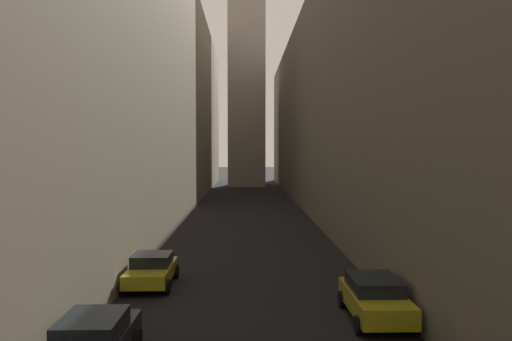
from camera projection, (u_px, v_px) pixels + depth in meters
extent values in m
plane|color=black|center=(248.00, 219.00, 43.88)|extent=(264.00, 264.00, 0.00)
cube|color=gray|center=(102.00, 85.00, 45.10)|extent=(15.22, 108.00, 23.65)
cube|color=#60594F|center=(376.00, 104.00, 45.70)|extent=(12.35, 108.00, 20.42)
cube|color=#9E9384|center=(246.00, 43.00, 82.90)|extent=(6.08, 6.08, 47.40)
cube|color=black|center=(92.00, 326.00, 13.64)|extent=(1.61, 2.11, 0.54)
cylinder|color=black|center=(79.00, 339.00, 15.23)|extent=(0.22, 0.60, 0.60)
cylinder|color=black|center=(137.00, 339.00, 15.27)|extent=(0.22, 0.60, 0.60)
cube|color=#A59919|center=(151.00, 272.00, 22.28)|extent=(1.81, 3.95, 0.58)
cube|color=black|center=(152.00, 259.00, 22.45)|extent=(1.67, 1.73, 0.50)
cylinder|color=black|center=(137.00, 272.00, 23.61)|extent=(0.22, 0.63, 0.63)
cylinder|color=black|center=(176.00, 271.00, 23.65)|extent=(0.22, 0.63, 0.63)
cylinder|color=black|center=(124.00, 287.00, 20.93)|extent=(0.22, 0.63, 0.63)
cylinder|color=black|center=(167.00, 287.00, 20.97)|extent=(0.22, 0.63, 0.63)
cube|color=#A59919|center=(375.00, 301.00, 17.85)|extent=(1.84, 4.21, 0.69)
cube|color=black|center=(374.00, 284.00, 17.99)|extent=(1.70, 2.30, 0.48)
cylinder|color=black|center=(342.00, 299.00, 19.28)|extent=(0.22, 0.62, 0.62)
cylinder|color=black|center=(389.00, 299.00, 19.32)|extent=(0.22, 0.62, 0.62)
cylinder|color=black|center=(358.00, 325.00, 16.42)|extent=(0.22, 0.62, 0.62)
cylinder|color=black|center=(414.00, 325.00, 16.46)|extent=(0.22, 0.62, 0.62)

